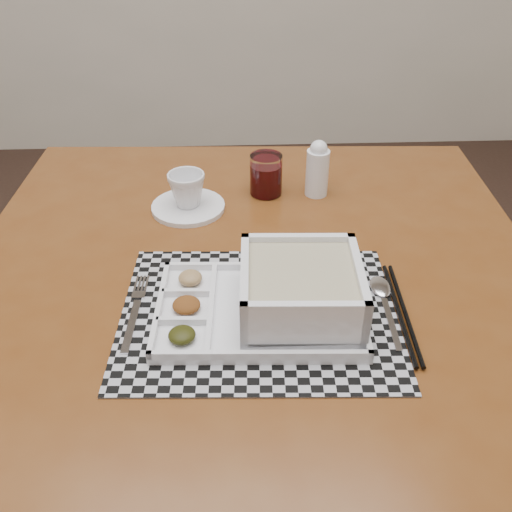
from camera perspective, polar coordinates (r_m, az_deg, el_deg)
The scene contains 10 objects.
dining_table at distance 1.05m, azimuth -0.25°, elevation -4.69°, with size 1.06×1.06×0.77m.
placemat at distance 0.90m, azimuth 0.28°, elevation -5.78°, with size 0.43×0.34×0.00m, color #A6A6AE.
serving_tray at distance 0.88m, azimuth 3.22°, elevation -4.05°, with size 0.33×0.23×0.09m.
fork at distance 0.93m, azimuth -12.04°, elevation -5.30°, with size 0.02×0.19×0.00m.
spoon at distance 0.96m, azimuth 12.49°, elevation -3.52°, with size 0.04×0.18×0.01m.
chopsticks at distance 0.93m, azimuth 14.39°, elevation -5.45°, with size 0.03×0.24×0.01m.
saucer at distance 1.18m, azimuth -6.79°, elevation 4.89°, with size 0.15×0.15×0.01m, color white.
cup at distance 1.16m, azimuth -6.93°, elevation 6.60°, with size 0.08×0.08×0.07m, color white.
juice_glass at distance 1.21m, azimuth 1.01°, elevation 7.95°, with size 0.07×0.07×0.09m.
creamer_bottle at distance 1.21m, azimuth 6.16°, elevation 8.66°, with size 0.05×0.05×0.12m.
Camera 1 is at (0.81, -0.54, 1.36)m, focal length 40.00 mm.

